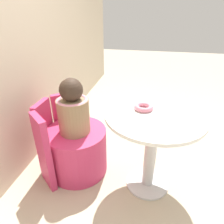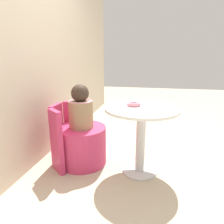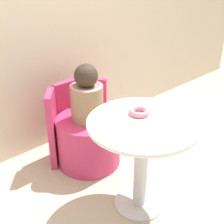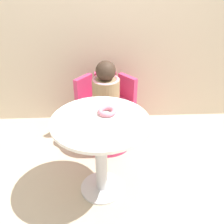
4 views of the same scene
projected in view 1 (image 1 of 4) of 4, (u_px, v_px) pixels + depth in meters
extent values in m
plane|color=#B7A88E|center=(144.00, 183.00, 1.72)|extent=(12.00, 12.00, 0.00)
cylinder|color=silver|center=(147.00, 183.00, 1.71)|extent=(0.35, 0.35, 0.02)
cylinder|color=silver|center=(150.00, 152.00, 1.56)|extent=(0.09, 0.09, 0.64)
cylinder|color=white|center=(155.00, 115.00, 1.41)|extent=(0.71, 0.71, 0.02)
cylinder|color=#C63360|center=(77.00, 150.00, 1.79)|extent=(0.53, 0.53, 0.42)
cube|color=#C63360|center=(46.00, 136.00, 1.78)|extent=(0.22, 0.05, 0.65)
cube|color=#C63360|center=(67.00, 124.00, 1.96)|extent=(0.18, 0.20, 0.65)
cube|color=#C63360|center=(44.00, 153.00, 1.58)|extent=(0.18, 0.20, 0.65)
cylinder|color=#937A56|center=(74.00, 116.00, 1.62)|extent=(0.26, 0.26, 0.29)
torus|color=pink|center=(72.00, 101.00, 1.56)|extent=(0.25, 0.25, 0.04)
sphere|color=#38281E|center=(71.00, 90.00, 1.52)|extent=(0.18, 0.18, 0.18)
torus|color=pink|center=(144.00, 107.00, 1.45)|extent=(0.14, 0.14, 0.04)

